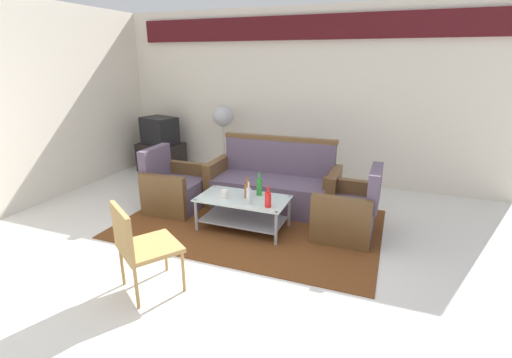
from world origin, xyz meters
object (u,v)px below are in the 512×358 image
tv_stand (162,157)px  television (160,130)px  couch (274,186)px  bottle_green (259,187)px  pedestal_fan (223,120)px  cup (225,194)px  armchair_right (348,213)px  bottle_red (268,199)px  bottle_clear (249,196)px  wicker_chair (139,242)px  coffee_table (243,209)px  bottle_brown (247,190)px  armchair_left (174,189)px

tv_stand → television: size_ratio=1.15×
couch → bottle_green: bearing=90.9°
couch → pedestal_fan: 1.75m
cup → television: television is taller
armchair_right → couch: bearing=65.2°
bottle_red → television: television is taller
bottle_clear → tv_stand: size_ratio=0.34×
wicker_chair → armchair_right: bearing=83.2°
coffee_table → bottle_clear: (0.14, -0.15, 0.24)m
bottle_clear → bottle_green: (0.01, 0.31, 0.01)m
bottle_red → cup: bearing=172.9°
pedestal_fan → coffee_table: bearing=-58.1°
coffee_table → television: bearing=143.8°
bottle_brown → pedestal_fan: pedestal_fan is taller
couch → bottle_green: couch is taller
bottle_clear → cup: bottle_clear is taller
coffee_table → bottle_brown: 0.24m
bottle_brown → wicker_chair: (-0.39, -1.54, -0.01)m
armchair_left → bottle_clear: size_ratio=3.17×
couch → tv_stand: bearing=-22.2°
bottle_green → cup: 0.44m
wicker_chair → television: bearing=156.2°
bottle_green → television: television is taller
cup → coffee_table: bearing=21.1°
couch → armchair_left: (-1.27, -0.55, -0.03)m
coffee_table → television: (-2.40, 1.76, 0.49)m
cup → tv_stand: (-2.20, 1.84, -0.20)m
pedestal_fan → wicker_chair: bearing=-76.7°
bottle_brown → cup: 0.28m
bottle_red → television: (-2.78, 1.91, 0.26)m
armchair_right → coffee_table: (-1.22, -0.30, -0.02)m
cup → pedestal_fan: pedestal_fan is taller
bottle_brown → wicker_chair: wicker_chair is taller
bottle_clear → cup: (-0.35, 0.07, -0.05)m
coffee_table → bottle_clear: 0.32m
armchair_right → wicker_chair: 2.39m
couch → bottle_green: 0.68m
cup → bottle_clear: bearing=-11.6°
tv_stand → pedestal_fan: bearing=2.2°
bottle_brown → tv_stand: bearing=144.8°
couch → television: bearing=-22.2°
armchair_right → cup: (-1.42, -0.38, 0.17)m
bottle_red → couch: bearing=104.7°
cup → wicker_chair: size_ratio=0.12×
armchair_left → wicker_chair: 1.95m
coffee_table → armchair_right: bearing=13.7°
bottle_green → bottle_red: bearing=-54.6°
bottle_clear → wicker_chair: bearing=-109.5°
couch → bottle_red: size_ratio=7.41×
bottle_red → bottle_green: 0.39m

